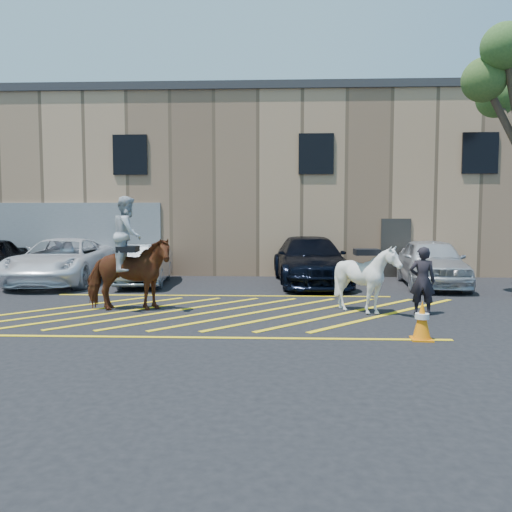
{
  "coord_description": "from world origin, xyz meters",
  "views": [
    {
      "loc": [
        1.53,
        -11.87,
        2.23
      ],
      "look_at": [
        1.04,
        0.2,
        1.3
      ],
      "focal_mm": 35.0,
      "sensor_mm": 36.0,
      "label": 1
    }
  ],
  "objects_px": {
    "car_silver_sedan": "(145,264)",
    "mounted_bay": "(128,265)",
    "car_white_pickup": "(62,261)",
    "car_blue_suv": "(310,261)",
    "traffic_cone": "(422,320)",
    "handler": "(422,281)",
    "saddled_white": "(366,279)",
    "car_white_suv": "(431,262)"
  },
  "relations": [
    {
      "from": "car_silver_sedan",
      "to": "mounted_bay",
      "type": "relative_size",
      "value": 1.47
    },
    {
      "from": "car_white_pickup",
      "to": "car_silver_sedan",
      "type": "relative_size",
      "value": 1.36
    },
    {
      "from": "car_white_pickup",
      "to": "car_silver_sedan",
      "type": "height_order",
      "value": "car_white_pickup"
    },
    {
      "from": "car_blue_suv",
      "to": "mounted_bay",
      "type": "xyz_separation_m",
      "value": [
        -4.67,
        -5.07,
        0.31
      ]
    },
    {
      "from": "car_silver_sedan",
      "to": "traffic_cone",
      "type": "relative_size",
      "value": 5.52
    },
    {
      "from": "car_white_pickup",
      "to": "car_blue_suv",
      "type": "bearing_deg",
      "value": -2.88
    },
    {
      "from": "handler",
      "to": "traffic_cone",
      "type": "relative_size",
      "value": 2.15
    },
    {
      "from": "handler",
      "to": "saddled_white",
      "type": "height_order",
      "value": "saddled_white"
    },
    {
      "from": "car_blue_suv",
      "to": "traffic_cone",
      "type": "relative_size",
      "value": 7.46
    },
    {
      "from": "car_white_pickup",
      "to": "mounted_bay",
      "type": "distance_m",
      "value": 6.14
    },
    {
      "from": "car_white_pickup",
      "to": "traffic_cone",
      "type": "relative_size",
      "value": 7.52
    },
    {
      "from": "car_white_suv",
      "to": "mounted_bay",
      "type": "distance_m",
      "value": 9.8
    },
    {
      "from": "car_blue_suv",
      "to": "traffic_cone",
      "type": "height_order",
      "value": "car_blue_suv"
    },
    {
      "from": "car_white_suv",
      "to": "handler",
      "type": "relative_size",
      "value": 2.93
    },
    {
      "from": "handler",
      "to": "saddled_white",
      "type": "bearing_deg",
      "value": 8.64
    },
    {
      "from": "car_white_pickup",
      "to": "mounted_bay",
      "type": "bearing_deg",
      "value": -56.83
    },
    {
      "from": "handler",
      "to": "traffic_cone",
      "type": "distance_m",
      "value": 2.57
    },
    {
      "from": "car_blue_suv",
      "to": "car_white_suv",
      "type": "relative_size",
      "value": 1.18
    },
    {
      "from": "car_silver_sedan",
      "to": "mounted_bay",
      "type": "height_order",
      "value": "mounted_bay"
    },
    {
      "from": "saddled_white",
      "to": "traffic_cone",
      "type": "distance_m",
      "value": 2.62
    },
    {
      "from": "mounted_bay",
      "to": "car_blue_suv",
      "type": "bearing_deg",
      "value": 47.37
    },
    {
      "from": "car_white_suv",
      "to": "saddled_white",
      "type": "bearing_deg",
      "value": -115.17
    },
    {
      "from": "car_blue_suv",
      "to": "saddled_white",
      "type": "distance_m",
      "value": 5.28
    },
    {
      "from": "car_blue_suv",
      "to": "handler",
      "type": "relative_size",
      "value": 3.47
    },
    {
      "from": "car_white_pickup",
      "to": "car_white_suv",
      "type": "xyz_separation_m",
      "value": [
        12.33,
        -0.18,
        0.02
      ]
    },
    {
      "from": "car_silver_sedan",
      "to": "mounted_bay",
      "type": "bearing_deg",
      "value": -85.92
    },
    {
      "from": "car_white_pickup",
      "to": "handler",
      "type": "distance_m",
      "value": 11.78
    },
    {
      "from": "car_white_suv",
      "to": "handler",
      "type": "xyz_separation_m",
      "value": [
        -1.7,
        -4.89,
        0.0
      ]
    },
    {
      "from": "car_blue_suv",
      "to": "car_white_suv",
      "type": "bearing_deg",
      "value": -9.65
    },
    {
      "from": "car_silver_sedan",
      "to": "handler",
      "type": "height_order",
      "value": "handler"
    },
    {
      "from": "car_blue_suv",
      "to": "traffic_cone",
      "type": "xyz_separation_m",
      "value": [
        1.52,
        -7.72,
        -0.42
      ]
    },
    {
      "from": "car_blue_suv",
      "to": "handler",
      "type": "bearing_deg",
      "value": -71.16
    },
    {
      "from": "car_white_pickup",
      "to": "mounted_bay",
      "type": "relative_size",
      "value": 2.0
    },
    {
      "from": "mounted_bay",
      "to": "car_silver_sedan",
      "type": "bearing_deg",
      "value": 100.19
    },
    {
      "from": "traffic_cone",
      "to": "car_blue_suv",
      "type": "bearing_deg",
      "value": 101.17
    },
    {
      "from": "car_blue_suv",
      "to": "mounted_bay",
      "type": "height_order",
      "value": "mounted_bay"
    },
    {
      "from": "car_white_suv",
      "to": "mounted_bay",
      "type": "bearing_deg",
      "value": -144.9
    },
    {
      "from": "car_white_suv",
      "to": "car_white_pickup",
      "type": "bearing_deg",
      "value": -174.35
    },
    {
      "from": "car_white_pickup",
      "to": "traffic_cone",
      "type": "height_order",
      "value": "car_white_pickup"
    },
    {
      "from": "car_white_suv",
      "to": "handler",
      "type": "distance_m",
      "value": 5.18
    },
    {
      "from": "car_white_pickup",
      "to": "mounted_bay",
      "type": "height_order",
      "value": "mounted_bay"
    },
    {
      "from": "car_blue_suv",
      "to": "mounted_bay",
      "type": "distance_m",
      "value": 6.9
    }
  ]
}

